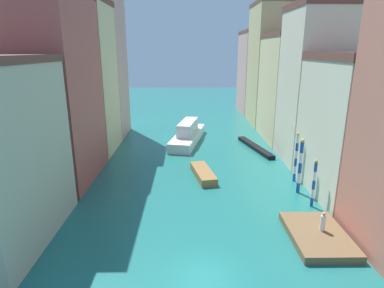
# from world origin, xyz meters

# --- Properties ---
(ground_plane) EXTENTS (154.00, 154.00, 0.00)m
(ground_plane) POSITION_xyz_m (0.00, 24.50, 0.00)
(ground_plane) COLOR #1E6B66
(building_left_1) EXTENTS (6.55, 11.07, 18.49)m
(building_left_1) POSITION_xyz_m (-13.85, 15.83, 9.26)
(building_left_1) COLOR #B25147
(building_left_1) RESTS_ON ground
(building_left_2) EXTENTS (6.55, 8.77, 19.08)m
(building_left_2) POSITION_xyz_m (-13.85, 25.88, 9.55)
(building_left_2) COLOR beige
(building_left_2) RESTS_ON ground
(building_left_3) EXTENTS (6.55, 7.83, 21.21)m
(building_left_3) POSITION_xyz_m (-13.85, 34.16, 10.62)
(building_left_3) COLOR tan
(building_left_3) RESTS_ON ground
(building_right_1) EXTENTS (6.55, 10.44, 12.87)m
(building_right_1) POSITION_xyz_m (13.85, 11.84, 6.45)
(building_right_1) COLOR beige
(building_right_1) RESTS_ON ground
(building_right_2) EXTENTS (6.55, 8.23, 18.07)m
(building_right_2) POSITION_xyz_m (13.85, 21.32, 9.05)
(building_right_2) COLOR beige
(building_right_2) RESTS_ON ground
(building_right_3) EXTENTS (6.55, 11.31, 15.44)m
(building_right_3) POSITION_xyz_m (13.85, 31.17, 7.74)
(building_right_3) COLOR beige
(building_right_3) RESTS_ON ground
(building_right_4) EXTENTS (6.55, 10.51, 20.96)m
(building_right_4) POSITION_xyz_m (13.85, 42.45, 10.49)
(building_right_4) COLOR #DBB77A
(building_right_4) RESTS_ON ground
(building_right_5) EXTENTS (6.55, 11.95, 16.96)m
(building_right_5) POSITION_xyz_m (13.85, 53.90, 8.49)
(building_right_5) COLOR tan
(building_right_5) RESTS_ON ground
(waterfront_dock) EXTENTS (3.93, 5.93, 0.55)m
(waterfront_dock) POSITION_xyz_m (8.38, 4.02, 0.27)
(waterfront_dock) COLOR brown
(waterfront_dock) RESTS_ON ground
(person_on_dock) EXTENTS (0.36, 0.36, 1.44)m
(person_on_dock) POSITION_xyz_m (8.74, 4.22, 1.21)
(person_on_dock) COLOR white
(person_on_dock) RESTS_ON waterfront_dock
(mooring_pole_0) EXTENTS (0.28, 0.28, 4.28)m
(mooring_pole_0) POSITION_xyz_m (9.81, 8.98, 2.18)
(mooring_pole_0) COLOR #1E479E
(mooring_pole_0) RESTS_ON ground
(mooring_pole_1) EXTENTS (0.37, 0.37, 5.29)m
(mooring_pole_1) POSITION_xyz_m (9.54, 11.81, 2.70)
(mooring_pole_1) COLOR #1E479E
(mooring_pole_1) RESTS_ON ground
(mooring_pole_2) EXTENTS (0.30, 0.30, 5.17)m
(mooring_pole_2) POSITION_xyz_m (10.10, 14.64, 2.63)
(mooring_pole_2) COLOR #1E479E
(mooring_pole_2) RESTS_ON ground
(vaporetto_white) EXTENTS (5.54, 13.06, 3.08)m
(vaporetto_white) POSITION_xyz_m (-0.86, 29.67, 1.14)
(vaporetto_white) COLOR white
(vaporetto_white) RESTS_ON ground
(gondola_black) EXTENTS (3.22, 9.65, 0.52)m
(gondola_black) POSITION_xyz_m (8.34, 25.93, 0.26)
(gondola_black) COLOR black
(gondola_black) RESTS_ON ground
(motorboat_0) EXTENTS (2.73, 5.88, 0.79)m
(motorboat_0) POSITION_xyz_m (0.74, 15.87, 0.40)
(motorboat_0) COLOR olive
(motorboat_0) RESTS_ON ground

